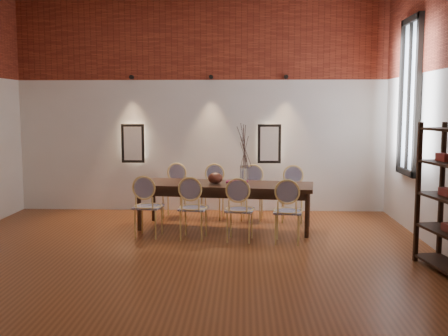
{
  "coord_description": "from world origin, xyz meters",
  "views": [
    {
      "loc": [
        0.82,
        -6.48,
        1.98
      ],
      "look_at": [
        0.51,
        1.57,
        1.05
      ],
      "focal_mm": 42.0,
      "sensor_mm": 36.0,
      "label": 1
    }
  ],
  "objects_px": {
    "chair_near_a": "(148,206)",
    "vase": "(244,175)",
    "dining_table": "(225,206)",
    "bowl": "(215,178)",
    "chair_far_c": "(252,194)",
    "chair_near_d": "(288,211)",
    "chair_far_a": "(174,191)",
    "chair_far_b": "(213,193)",
    "chair_near_c": "(240,210)",
    "book": "(234,182)",
    "chair_far_d": "(292,195)",
    "chair_near_b": "(193,208)"
  },
  "relations": [
    {
      "from": "dining_table",
      "to": "chair_near_c",
      "type": "relative_size",
      "value": 3.02
    },
    {
      "from": "dining_table",
      "to": "chair_near_b",
      "type": "bearing_deg",
      "value": -115.74
    },
    {
      "from": "chair_far_b",
      "to": "chair_far_c",
      "type": "distance_m",
      "value": 0.71
    },
    {
      "from": "chair_near_c",
      "to": "book",
      "type": "height_order",
      "value": "chair_near_c"
    },
    {
      "from": "chair_far_b",
      "to": "chair_far_a",
      "type": "bearing_deg",
      "value": -0.0
    },
    {
      "from": "chair_far_b",
      "to": "book",
      "type": "relative_size",
      "value": 3.62
    },
    {
      "from": "dining_table",
      "to": "chair_near_d",
      "type": "xyz_separation_m",
      "value": [
        0.95,
        -0.88,
        0.09
      ]
    },
    {
      "from": "chair_near_d",
      "to": "chair_far_a",
      "type": "xyz_separation_m",
      "value": [
        -1.91,
        1.75,
        0.0
      ]
    },
    {
      "from": "chair_far_b",
      "to": "book",
      "type": "distance_m",
      "value": 0.85
    },
    {
      "from": "dining_table",
      "to": "chair_far_b",
      "type": "relative_size",
      "value": 3.02
    },
    {
      "from": "chair_far_c",
      "to": "chair_near_b",
      "type": "bearing_deg",
      "value": 64.26
    },
    {
      "from": "chair_near_d",
      "to": "chair_far_a",
      "type": "relative_size",
      "value": 1.0
    },
    {
      "from": "chair_far_b",
      "to": "chair_far_d",
      "type": "xyz_separation_m",
      "value": [
        1.41,
        -0.2,
        0.0
      ]
    },
    {
      "from": "chair_far_c",
      "to": "chair_far_a",
      "type": "bearing_deg",
      "value": -0.0
    },
    {
      "from": "vase",
      "to": "bowl",
      "type": "height_order",
      "value": "vase"
    },
    {
      "from": "chair_near_b",
      "to": "dining_table",
      "type": "bearing_deg",
      "value": 64.26
    },
    {
      "from": "chair_near_a",
      "to": "chair_near_b",
      "type": "distance_m",
      "value": 0.71
    },
    {
      "from": "chair_far_c",
      "to": "vase",
      "type": "height_order",
      "value": "vase"
    },
    {
      "from": "dining_table",
      "to": "chair_far_c",
      "type": "height_order",
      "value": "chair_far_c"
    },
    {
      "from": "chair_near_b",
      "to": "chair_near_d",
      "type": "relative_size",
      "value": 1.0
    },
    {
      "from": "chair_near_a",
      "to": "chair_far_c",
      "type": "height_order",
      "value": "same"
    },
    {
      "from": "chair_near_b",
      "to": "chair_far_c",
      "type": "distance_m",
      "value": 1.64
    },
    {
      "from": "book",
      "to": "chair_near_b",
      "type": "bearing_deg",
      "value": -128.21
    },
    {
      "from": "dining_table",
      "to": "chair_far_c",
      "type": "relative_size",
      "value": 3.02
    },
    {
      "from": "dining_table",
      "to": "chair_far_c",
      "type": "bearing_deg",
      "value": 64.26
    },
    {
      "from": "chair_near_a",
      "to": "book",
      "type": "xyz_separation_m",
      "value": [
        1.31,
        0.67,
        0.3
      ]
    },
    {
      "from": "chair_far_c",
      "to": "book",
      "type": "height_order",
      "value": "chair_far_c"
    },
    {
      "from": "dining_table",
      "to": "bowl",
      "type": "relative_size",
      "value": 11.84
    },
    {
      "from": "dining_table",
      "to": "vase",
      "type": "xyz_separation_m",
      "value": [
        0.31,
        -0.04,
        0.53
      ]
    },
    {
      "from": "chair_far_c",
      "to": "bowl",
      "type": "relative_size",
      "value": 3.92
    },
    {
      "from": "dining_table",
      "to": "chair_near_a",
      "type": "distance_m",
      "value": 1.3
    },
    {
      "from": "chair_near_b",
      "to": "vase",
      "type": "distance_m",
      "value": 1.09
    },
    {
      "from": "vase",
      "to": "bowl",
      "type": "relative_size",
      "value": 1.25
    },
    {
      "from": "chair_near_a",
      "to": "vase",
      "type": "distance_m",
      "value": 1.63
    },
    {
      "from": "chair_near_a",
      "to": "chair_near_b",
      "type": "bearing_deg",
      "value": 0.0
    },
    {
      "from": "book",
      "to": "chair_near_d",
      "type": "bearing_deg",
      "value": -50.55
    },
    {
      "from": "chair_near_a",
      "to": "chair_far_b",
      "type": "relative_size",
      "value": 1.0
    },
    {
      "from": "chair_near_a",
      "to": "chair_far_b",
      "type": "height_order",
      "value": "same"
    },
    {
      "from": "chair_near_c",
      "to": "chair_far_d",
      "type": "bearing_deg",
      "value": 64.26
    },
    {
      "from": "book",
      "to": "chair_far_b",
      "type": "bearing_deg",
      "value": 120.52
    },
    {
      "from": "chair_near_a",
      "to": "chair_near_c",
      "type": "distance_m",
      "value": 1.42
    },
    {
      "from": "chair_far_c",
      "to": "vase",
      "type": "bearing_deg",
      "value": 87.1
    },
    {
      "from": "chair_near_a",
      "to": "chair_far_b",
      "type": "distance_m",
      "value": 1.64
    },
    {
      "from": "chair_near_c",
      "to": "chair_far_d",
      "type": "relative_size",
      "value": 1.0
    },
    {
      "from": "chair_far_d",
      "to": "book",
      "type": "xyz_separation_m",
      "value": [
        -1.0,
        -0.49,
        0.3
      ]
    },
    {
      "from": "dining_table",
      "to": "chair_far_a",
      "type": "relative_size",
      "value": 3.02
    },
    {
      "from": "bowl",
      "to": "chair_near_a",
      "type": "bearing_deg",
      "value": -151.1
    },
    {
      "from": "bowl",
      "to": "chair_near_c",
      "type": "bearing_deg",
      "value": -61.63
    },
    {
      "from": "chair_near_d",
      "to": "chair_far_c",
      "type": "xyz_separation_m",
      "value": [
        -0.5,
        1.56,
        0.0
      ]
    },
    {
      "from": "chair_far_a",
      "to": "chair_far_c",
      "type": "bearing_deg",
      "value": 180.0
    }
  ]
}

